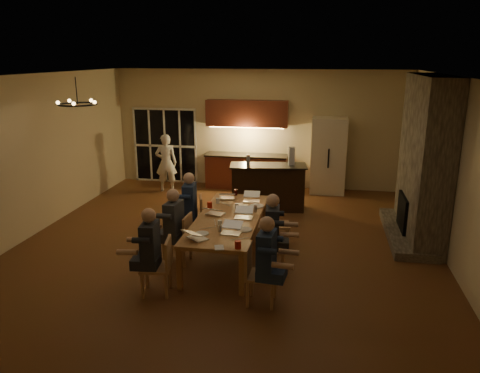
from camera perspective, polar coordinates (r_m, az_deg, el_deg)
name	(u,v)px	position (r m, az deg, el deg)	size (l,w,h in m)	color
floor	(226,247)	(9.04, -1.77, -7.38)	(9.00, 9.00, 0.00)	brown
back_wall	(259,129)	(12.92, 2.36, 7.02)	(8.00, 0.04, 3.20)	#CDB591
left_wall	(26,158)	(10.16, -24.66, 3.23)	(0.04, 9.00, 3.20)	#CDB591
right_wall	(459,175)	(8.67, 25.13, 1.23)	(0.04, 9.00, 3.20)	#CDB591
ceiling	(224,75)	(8.33, -1.96, 13.46)	(8.00, 9.00, 0.04)	white
french_doors	(165,146)	(13.60, -9.08, 4.92)	(1.86, 0.08, 2.10)	black
fireplace	(425,160)	(9.73, 21.60, 3.06)	(0.58, 2.50, 3.20)	#73695A
kitchenette	(246,145)	(12.72, 0.79, 5.07)	(2.24, 0.68, 2.40)	maroon
refrigerator	(328,156)	(12.55, 10.73, 3.72)	(0.90, 0.68, 2.00)	beige
dining_table	(228,237)	(8.52, -1.41, -6.14)	(1.10, 2.90, 0.75)	#BE814C
bar_island	(268,187)	(11.07, 3.42, -0.08)	(1.78, 0.68, 1.08)	black
chair_left_near	(156,267)	(7.33, -10.23, -9.58)	(0.44, 0.44, 0.89)	tan
chair_left_mid	(177,239)	(8.31, -7.68, -6.34)	(0.44, 0.44, 0.89)	tan
chair_left_far	(191,218)	(9.29, -5.97, -3.87)	(0.44, 0.44, 0.89)	tan
chair_right_near	(262,275)	(6.96, 2.67, -10.74)	(0.44, 0.44, 0.89)	tan
chair_right_mid	(272,248)	(7.86, 3.95, -7.54)	(0.44, 0.44, 0.89)	tan
chair_right_far	(278,224)	(8.96, 4.66, -4.59)	(0.44, 0.44, 0.89)	tan
person_left_near	(151,252)	(7.23, -10.85, -7.83)	(0.60, 0.60, 1.38)	#25282F
person_right_near	(266,262)	(6.78, 3.24, -9.21)	(0.60, 0.60, 1.38)	#1D2F49
person_left_mid	(174,228)	(8.14, -8.03, -4.98)	(0.60, 0.60, 1.38)	#393D44
person_right_mid	(272,234)	(7.80, 3.94, -5.79)	(0.60, 0.60, 1.38)	#25282F
person_left_far	(190,207)	(9.18, -6.15, -2.50)	(0.60, 0.60, 1.38)	#1D2F49
standing_person	(166,163)	(12.65, -8.99, 2.87)	(0.57, 0.37, 1.56)	white
chandelier	(78,104)	(8.44, -19.18, 9.45)	(0.65, 0.65, 0.03)	black
laptop_a	(197,232)	(7.42, -5.22, -5.53)	(0.32, 0.28, 0.23)	silver
laptop_b	(231,227)	(7.59, -1.12, -4.97)	(0.32, 0.28, 0.23)	silver
laptop_c	(215,208)	(8.52, -3.01, -2.66)	(0.32, 0.28, 0.23)	silver
laptop_d	(244,212)	(8.31, 0.44, -3.12)	(0.32, 0.28, 0.23)	silver
laptop_e	(227,193)	(9.45, -1.59, -0.79)	(0.32, 0.28, 0.23)	silver
laptop_f	(251,196)	(9.24, 1.40, -1.16)	(0.32, 0.28, 0.23)	silver
mug_front	(220,223)	(7.96, -2.47, -4.48)	(0.07, 0.07, 0.10)	white
mug_mid	(237,206)	(8.83, -0.39, -2.40)	(0.07, 0.07, 0.10)	white
mug_back	(218,201)	(9.16, -2.71, -1.75)	(0.07, 0.07, 0.10)	white
redcup_near	(238,245)	(7.05, -0.26, -7.10)	(0.10, 0.10, 0.12)	#AD190B
redcup_mid	(210,205)	(8.89, -3.71, -2.25)	(0.10, 0.10, 0.12)	#AD190B
can_silver	(220,228)	(7.71, -2.51, -5.09)	(0.07, 0.07, 0.12)	#B2B2B7
can_cola	(236,192)	(9.67, -0.52, -0.73)	(0.07, 0.07, 0.12)	#3F0F0C
can_right	(255,209)	(8.64, 1.88, -2.75)	(0.06, 0.06, 0.12)	#B2B2B7
plate_near	(244,230)	(7.78, 0.55, -5.27)	(0.25, 0.25, 0.02)	white
plate_left	(202,234)	(7.64, -4.68, -5.74)	(0.23, 0.23, 0.02)	white
plate_far	(257,206)	(8.97, 2.04, -2.40)	(0.28, 0.28, 0.02)	white
notepad	(219,248)	(7.09, -2.56, -7.45)	(0.14, 0.19, 0.01)	white
bar_bottle	(248,159)	(10.94, 1.01, 3.32)	(0.09, 0.09, 0.24)	#99999E
bar_blender	(291,156)	(10.96, 6.28, 3.73)	(0.13, 0.13, 0.42)	silver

